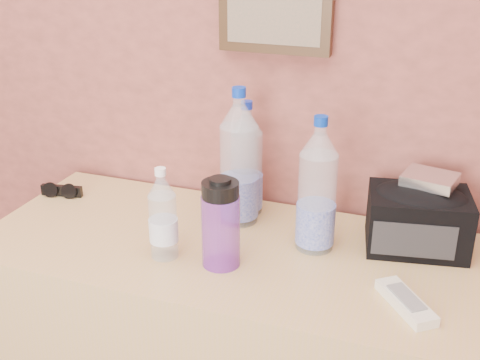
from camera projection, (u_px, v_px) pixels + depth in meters
name	position (u px, v px, depth m)	size (l,w,h in m)	color
picture_frame	(275.00, 4.00, 1.53)	(0.30, 0.03, 0.25)	#382311
pet_large_b	(239.00, 164.00, 1.59)	(0.10, 0.10, 0.37)	silver
pet_large_c	(246.00, 164.00, 1.65)	(0.09, 0.09, 0.32)	silver
pet_large_d	(317.00, 192.00, 1.46)	(0.09, 0.09, 0.34)	#C4E3FC
pet_small	(163.00, 218.00, 1.44)	(0.07, 0.07, 0.23)	#C3DBF9
nalgene_bottle	(221.00, 223.00, 1.40)	(0.09, 0.09, 0.22)	purple
sunglasses	(62.00, 191.00, 1.80)	(0.13, 0.05, 0.03)	black
ac_remote	(406.00, 302.00, 1.28)	(0.17, 0.05, 0.02)	silver
toiletry_bag	(418.00, 217.00, 1.49)	(0.24, 0.17, 0.17)	black
foil_packet	(430.00, 179.00, 1.47)	(0.12, 0.10, 0.03)	silver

